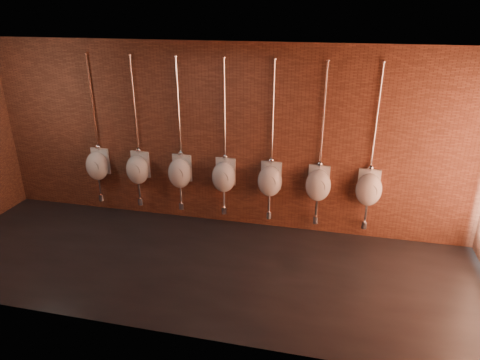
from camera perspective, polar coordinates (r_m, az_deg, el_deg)
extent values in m
plane|color=black|center=(6.77, -5.37, -11.20)|extent=(8.50, 8.50, 0.00)
cube|color=black|center=(5.67, -6.58, 16.82)|extent=(8.50, 3.00, 0.04)
cube|color=brown|center=(7.39, -2.23, 5.61)|extent=(8.50, 0.04, 3.20)
cube|color=brown|center=(4.77, -11.63, -4.80)|extent=(8.50, 0.04, 3.20)
ellipsoid|color=white|center=(8.39, -18.51, 1.77)|extent=(0.44, 0.38, 0.55)
cube|color=white|center=(8.49, -18.08, 2.46)|extent=(0.36, 0.06, 0.50)
cylinder|color=#A2A2A2|center=(8.27, -19.02, 1.65)|extent=(0.24, 0.03, 0.24)
cylinder|color=white|center=(8.18, -19.07, 9.57)|extent=(0.03, 0.03, 1.73)
sphere|color=white|center=(8.38, -18.41, 4.24)|extent=(0.10, 0.10, 0.10)
cylinder|color=white|center=(8.05, -19.87, 15.57)|extent=(0.07, 0.07, 0.01)
cylinder|color=white|center=(8.54, -18.19, -0.73)|extent=(0.04, 0.04, 0.36)
cylinder|color=white|center=(8.63, -17.99, -2.21)|extent=(0.10, 0.10, 0.13)
cylinder|color=white|center=(8.70, -17.70, -1.96)|extent=(0.04, 0.18, 0.04)
ellipsoid|color=white|center=(8.01, -13.51, 1.36)|extent=(0.44, 0.38, 0.55)
cube|color=white|center=(8.11, -13.11, 2.08)|extent=(0.36, 0.06, 0.50)
cylinder|color=#A2A2A2|center=(7.88, -13.96, 1.23)|extent=(0.24, 0.03, 0.24)
cylinder|color=white|center=(7.79, -13.88, 9.54)|extent=(0.03, 0.03, 1.73)
sphere|color=white|center=(7.99, -13.38, 3.94)|extent=(0.10, 0.10, 0.10)
cylinder|color=white|center=(7.65, -14.50, 15.86)|extent=(0.07, 0.07, 0.01)
cylinder|color=white|center=(8.16, -13.26, -1.25)|extent=(0.04, 0.04, 0.36)
cylinder|color=white|center=(8.26, -13.11, -2.79)|extent=(0.10, 0.10, 0.13)
cylinder|color=white|center=(8.33, -12.84, -2.53)|extent=(0.04, 0.18, 0.04)
ellipsoid|color=white|center=(7.70, -8.05, 0.89)|extent=(0.44, 0.38, 0.55)
cube|color=white|center=(7.80, -7.71, 1.65)|extent=(0.36, 0.06, 0.50)
cylinder|color=#A2A2A2|center=(7.56, -8.43, 0.75)|extent=(0.24, 0.03, 0.24)
cylinder|color=white|center=(7.47, -8.19, 9.41)|extent=(0.03, 0.03, 1.73)
sphere|color=white|center=(7.68, -7.89, 3.58)|extent=(0.10, 0.10, 0.10)
cylinder|color=white|center=(7.32, -8.58, 16.02)|extent=(0.07, 0.07, 0.01)
cylinder|color=white|center=(7.85, -7.89, -1.81)|extent=(0.04, 0.04, 0.36)
cylinder|color=white|center=(7.95, -7.80, -3.40)|extent=(0.10, 0.10, 0.13)
cylinder|color=white|center=(8.03, -7.58, -3.12)|extent=(0.04, 0.18, 0.04)
ellipsoid|color=white|center=(7.46, -2.18, 0.39)|extent=(0.44, 0.38, 0.55)
cube|color=white|center=(7.56, -1.91, 1.17)|extent=(0.36, 0.06, 0.50)
cylinder|color=#A2A2A2|center=(7.32, -2.47, 0.23)|extent=(0.24, 0.03, 0.24)
cylinder|color=white|center=(7.22, -2.06, 9.18)|extent=(0.03, 0.03, 1.73)
sphere|color=white|center=(7.44, -2.00, 3.15)|extent=(0.10, 0.10, 0.10)
cylinder|color=white|center=(7.07, -2.17, 16.02)|extent=(0.07, 0.07, 0.01)
cylinder|color=white|center=(7.62, -2.14, -2.39)|extent=(0.04, 0.04, 0.36)
cylinder|color=white|center=(7.72, -2.11, -4.02)|extent=(0.10, 0.10, 0.13)
cylinder|color=white|center=(7.80, -1.94, -3.73)|extent=(0.04, 0.18, 0.04)
ellipsoid|color=white|center=(7.30, 4.00, -0.15)|extent=(0.44, 0.38, 0.55)
cube|color=white|center=(7.41, 4.19, 0.66)|extent=(0.36, 0.06, 0.50)
cylinder|color=#A2A2A2|center=(7.16, 3.83, -0.33)|extent=(0.24, 0.03, 0.24)
cylinder|color=white|center=(7.06, 4.41, 8.81)|extent=(0.03, 0.03, 1.73)
sphere|color=white|center=(7.28, 4.21, 2.67)|extent=(0.10, 0.10, 0.10)
cylinder|color=white|center=(6.91, 4.63, 15.81)|extent=(0.07, 0.07, 0.01)
cylinder|color=white|center=(7.46, 3.92, -2.98)|extent=(0.04, 0.04, 0.36)
cylinder|color=white|center=(7.57, 3.87, -4.63)|extent=(0.10, 0.10, 0.13)
cylinder|color=white|center=(7.65, 3.98, -4.33)|extent=(0.04, 0.18, 0.04)
ellipsoid|color=white|center=(7.23, 10.37, -0.71)|extent=(0.44, 0.38, 0.55)
cube|color=white|center=(7.34, 10.47, 0.12)|extent=(0.36, 0.06, 0.50)
cylinder|color=#A2A2A2|center=(7.09, 10.32, -0.89)|extent=(0.24, 0.03, 0.24)
cylinder|color=white|center=(6.99, 11.08, 8.32)|extent=(0.03, 0.03, 1.73)
sphere|color=white|center=(7.21, 10.61, 2.14)|extent=(0.10, 0.10, 0.10)
cylinder|color=white|center=(6.83, 11.64, 15.37)|extent=(0.07, 0.07, 0.01)
cylinder|color=white|center=(7.40, 10.16, -3.55)|extent=(0.04, 0.04, 0.36)
cylinder|color=white|center=(7.51, 10.03, -5.21)|extent=(0.10, 0.10, 0.13)
cylinder|color=white|center=(7.59, 10.08, -4.89)|extent=(0.04, 0.18, 0.04)
ellipsoid|color=white|center=(7.26, 16.78, -1.26)|extent=(0.44, 0.38, 0.55)
cube|color=white|center=(7.37, 16.78, -0.43)|extent=(0.36, 0.06, 0.50)
cylinder|color=#A2A2A2|center=(7.12, 16.86, -1.45)|extent=(0.24, 0.03, 0.24)
cylinder|color=white|center=(7.01, 17.78, 7.72)|extent=(0.03, 0.03, 1.73)
sphere|color=white|center=(7.24, 17.04, 1.58)|extent=(0.10, 0.10, 0.10)
cylinder|color=white|center=(6.86, 18.66, 14.71)|extent=(0.07, 0.07, 0.01)
cylinder|color=white|center=(7.42, 16.44, -4.08)|extent=(0.04, 0.04, 0.36)
cylinder|color=white|center=(7.53, 16.24, -5.72)|extent=(0.10, 0.10, 0.13)
cylinder|color=white|center=(7.61, 16.22, -5.40)|extent=(0.04, 0.18, 0.04)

